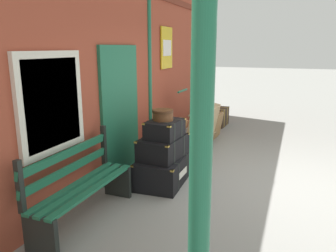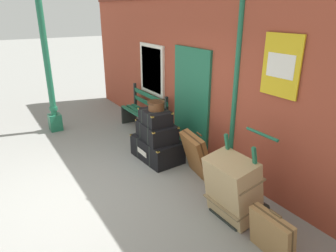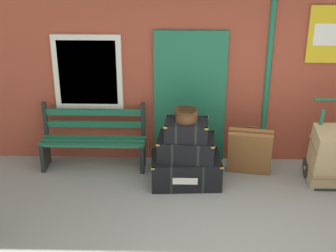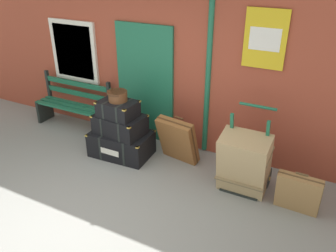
# 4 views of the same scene
# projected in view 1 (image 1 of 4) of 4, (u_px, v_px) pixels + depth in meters

# --- Properties ---
(ground_plane) EXTENTS (60.00, 60.00, 0.00)m
(ground_plane) POSITION_uv_depth(u_px,v_px,m) (277.00, 186.00, 5.01)
(ground_plane) COLOR gray
(brick_facade) EXTENTS (10.40, 0.35, 3.20)m
(brick_facade) POSITION_uv_depth(u_px,v_px,m) (123.00, 76.00, 5.54)
(brick_facade) COLOR #9E422D
(brick_facade) RESTS_ON ground
(lamp_post) EXTENTS (0.28, 0.28, 3.12)m
(lamp_post) POSITION_uv_depth(u_px,v_px,m) (200.00, 194.00, 2.02)
(lamp_post) COLOR #1E6647
(lamp_post) RESTS_ON ground
(platform_bench) EXTENTS (1.60, 0.43, 1.01)m
(platform_bench) POSITION_uv_depth(u_px,v_px,m) (81.00, 186.00, 3.92)
(platform_bench) COLOR #1E6647
(platform_bench) RESTS_ON ground
(steamer_trunk_base) EXTENTS (1.04, 0.71, 0.43)m
(steamer_trunk_base) POSITION_uv_depth(u_px,v_px,m) (163.00, 170.00, 5.09)
(steamer_trunk_base) COLOR black
(steamer_trunk_base) RESTS_ON ground
(steamer_trunk_middle) EXTENTS (0.85, 0.60, 0.33)m
(steamer_trunk_middle) POSITION_uv_depth(u_px,v_px,m) (163.00, 147.00, 5.01)
(steamer_trunk_middle) COLOR black
(steamer_trunk_middle) RESTS_ON steamer_trunk_base
(steamer_trunk_top) EXTENTS (0.63, 0.48, 0.27)m
(steamer_trunk_top) POSITION_uv_depth(u_px,v_px,m) (165.00, 129.00, 4.93)
(steamer_trunk_top) COLOR black
(steamer_trunk_top) RESTS_ON steamer_trunk_middle
(round_hatbox) EXTENTS (0.32, 0.32, 0.16)m
(round_hatbox) POSITION_uv_depth(u_px,v_px,m) (163.00, 114.00, 4.88)
(round_hatbox) COLOR brown
(round_hatbox) RESTS_ON steamer_trunk_top
(porters_trolley) EXTENTS (0.71, 0.65, 1.19)m
(porters_trolley) POSITION_uv_depth(u_px,v_px,m) (195.00, 133.00, 7.05)
(porters_trolley) COLOR black
(porters_trolley) RESTS_ON ground
(large_brown_trunk) EXTENTS (0.70, 0.59, 0.95)m
(large_brown_trunk) POSITION_uv_depth(u_px,v_px,m) (203.00, 124.00, 6.94)
(large_brown_trunk) COLOR tan
(large_brown_trunk) RESTS_ON ground
(suitcase_umber) EXTENTS (0.70, 0.49, 0.80)m
(suitcase_umber) POSITION_uv_depth(u_px,v_px,m) (171.00, 141.00, 5.99)
(suitcase_umber) COLOR brown
(suitcase_umber) RESTS_ON ground
(suitcase_beige) EXTENTS (0.58, 0.25, 0.60)m
(suitcase_beige) POSITION_uv_depth(u_px,v_px,m) (216.00, 125.00, 7.66)
(suitcase_beige) COLOR olive
(suitcase_beige) RESTS_ON ground
(corner_trunk) EXTENTS (0.72, 0.53, 0.49)m
(corner_trunk) POSITION_uv_depth(u_px,v_px,m) (217.00, 117.00, 8.83)
(corner_trunk) COLOR #332319
(corner_trunk) RESTS_ON ground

